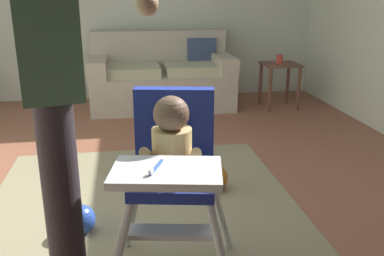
% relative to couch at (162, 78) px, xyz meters
% --- Properties ---
extents(ground, '(6.13, 7.51, 0.10)m').
position_rel_couch_xyz_m(ground, '(-0.27, -2.46, -0.38)').
color(ground, '#93573F').
extents(area_rug, '(1.96, 2.28, 0.01)m').
position_rel_couch_xyz_m(area_rug, '(-0.35, -2.62, -0.33)').
color(area_rug, gray).
rests_on(area_rug, ground).
extents(couch, '(1.63, 0.86, 0.86)m').
position_rel_couch_xyz_m(couch, '(0.00, 0.00, 0.00)').
color(couch, '#C1B5A1').
rests_on(couch, ground).
extents(high_chair, '(0.70, 0.80, 0.91)m').
position_rel_couch_xyz_m(high_chair, '(-0.24, -3.25, 0.29)').
color(high_chair, white).
rests_on(high_chair, ground).
extents(adult_standing, '(0.59, 0.50, 1.76)m').
position_rel_couch_xyz_m(adult_standing, '(-0.70, -3.36, 0.67)').
color(adult_standing, '#32282E').
rests_on(adult_standing, ground).
extents(toy_ball, '(0.19, 0.19, 0.19)m').
position_rel_couch_xyz_m(toy_ball, '(0.14, -2.34, -0.24)').
color(toy_ball, orange).
rests_on(toy_ball, ground).
extents(toy_ball_second, '(0.17, 0.17, 0.17)m').
position_rel_couch_xyz_m(toy_ball_second, '(-0.72, -2.76, -0.25)').
color(toy_ball_second, '#284CB7').
rests_on(toy_ball_second, ground).
extents(side_table, '(0.40, 0.40, 0.52)m').
position_rel_couch_xyz_m(side_table, '(1.34, -0.31, 0.05)').
color(side_table, brown).
rests_on(side_table, ground).
extents(sippy_cup, '(0.07, 0.07, 0.10)m').
position_rel_couch_xyz_m(sippy_cup, '(1.32, -0.31, 0.24)').
color(sippy_cup, '#D13D33').
rests_on(sippy_cup, side_table).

